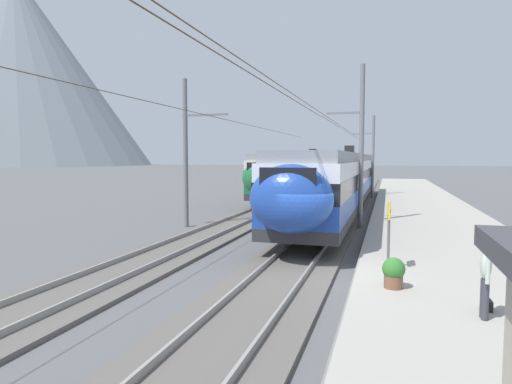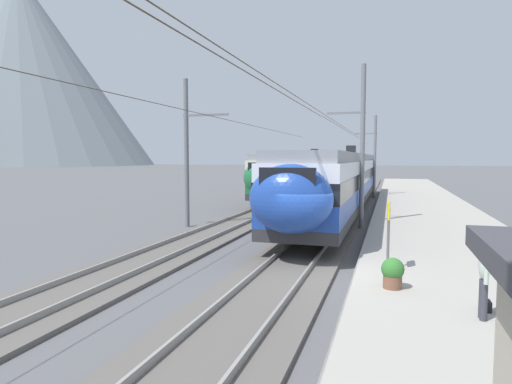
# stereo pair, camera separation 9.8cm
# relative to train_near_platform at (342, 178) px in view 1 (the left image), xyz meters

# --- Properties ---
(ground_plane) EXTENTS (400.00, 400.00, 0.00)m
(ground_plane) POSITION_rel_train_near_platform_xyz_m (-16.94, -0.99, -2.23)
(ground_plane) COLOR #565659
(platform_slab) EXTENTS (120.00, 6.42, 0.29)m
(platform_slab) POSITION_rel_train_near_platform_xyz_m (-16.94, -5.30, -2.09)
(platform_slab) COLOR #A39E93
(platform_slab) RESTS_ON ground
(track_near) EXTENTS (120.00, 3.00, 0.28)m
(track_near) POSITION_rel_train_near_platform_xyz_m (-16.94, -0.00, -2.17)
(track_near) COLOR #5B5651
(track_near) RESTS_ON ground
(track_far) EXTENTS (120.00, 3.00, 0.28)m
(track_far) POSITION_rel_train_near_platform_xyz_m (-16.94, 4.89, -2.17)
(track_far) COLOR #5B5651
(track_far) RESTS_ON ground
(train_near_platform) EXTENTS (34.02, 3.02, 4.27)m
(train_near_platform) POSITION_rel_train_near_platform_xyz_m (0.00, 0.00, 0.00)
(train_near_platform) COLOR #2D2D30
(train_near_platform) RESTS_ON track_near
(train_far_track) EXTENTS (31.24, 2.92, 4.27)m
(train_far_track) POSITION_rel_train_near_platform_xyz_m (12.35, 4.89, -0.00)
(train_far_track) COLOR #2D2D30
(train_far_track) RESTS_ON track_far
(catenary_mast_mid) EXTENTS (40.76, 1.94, 8.27)m
(catenary_mast_mid) POSITION_rel_train_near_platform_xyz_m (-7.03, -1.53, 2.03)
(catenary_mast_mid) COLOR slate
(catenary_mast_mid) RESTS_ON ground
(catenary_mast_east) EXTENTS (40.76, 1.94, 7.33)m
(catenary_mast_east) POSITION_rel_train_near_platform_xyz_m (10.59, -1.52, 1.61)
(catenary_mast_east) COLOR slate
(catenary_mast_east) RESTS_ON ground
(catenary_mast_far_side) EXTENTS (40.76, 2.47, 7.61)m
(catenary_mast_far_side) POSITION_rel_train_near_platform_xyz_m (-9.28, 6.89, 1.75)
(catenary_mast_far_side) COLOR slate
(catenary_mast_far_side) RESTS_ON ground
(platform_sign) EXTENTS (0.70, 0.08, 2.02)m
(platform_sign) POSITION_rel_train_near_platform_xyz_m (-16.59, -3.02, -0.46)
(platform_sign) COLOR #59595B
(platform_sign) RESTS_ON platform_slab
(passenger_walking) EXTENTS (0.53, 0.22, 1.69)m
(passenger_walking) POSITION_rel_train_near_platform_xyz_m (-20.23, -4.91, -1.00)
(passenger_walking) COLOR #383842
(passenger_walking) RESTS_ON platform_slab
(handbag_beside_passenger) EXTENTS (0.32, 0.18, 0.36)m
(handbag_beside_passenger) POSITION_rel_train_near_platform_xyz_m (-19.66, -5.09, -1.82)
(handbag_beside_passenger) COLOR black
(handbag_beside_passenger) RESTS_ON platform_slab
(potted_plant_platform_edge) EXTENTS (0.57, 0.57, 0.78)m
(potted_plant_platform_edge) POSITION_rel_train_near_platform_xyz_m (-18.52, -3.15, -1.51)
(potted_plant_platform_edge) COLOR brown
(potted_plant_platform_edge) RESTS_ON platform_slab
(mountain_right_ridge) EXTENTS (127.79, 127.79, 94.41)m
(mountain_right_ridge) POSITION_rel_train_near_platform_xyz_m (146.45, 172.78, 44.97)
(mountain_right_ridge) COLOR slate
(mountain_right_ridge) RESTS_ON ground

